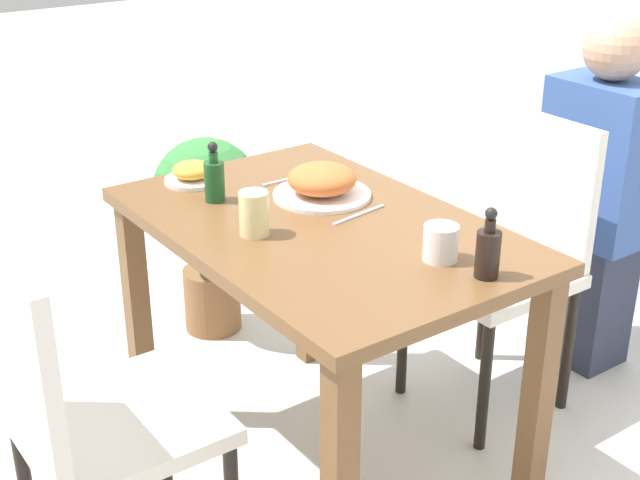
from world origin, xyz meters
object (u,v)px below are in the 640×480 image
juice_glass (254,213)px  sauce_bottle (214,179)px  side_plate (193,173)px  drink_cup (441,243)px  condiment_bottle (488,251)px  person_figure (596,199)px  chair_near (82,409)px  chair_far (510,247)px  potted_plant_left (207,209)px  food_plate (322,183)px

juice_glass → sauce_bottle: bearing=172.6°
side_plate → drink_cup: 0.82m
condiment_bottle → drink_cup: bearing=-168.9°
juice_glass → person_figure: 1.28m
chair_near → person_figure: (-0.06, 1.78, 0.07)m
chair_far → person_figure: person_figure is taller
person_figure → chair_near: bearing=-88.1°
drink_cup → sauce_bottle: size_ratio=0.52×
drink_cup → sauce_bottle: 0.67m
chair_near → potted_plant_left: size_ratio=1.25×
condiment_bottle → chair_near: bearing=-115.5°
chair_far → person_figure: size_ratio=0.77×
potted_plant_left → person_figure: person_figure is taller
chair_far → juice_glass: (-0.06, -0.87, 0.30)m
juice_glass → sauce_bottle: sauce_bottle is taller
food_plate → person_figure: (0.16, 0.98, -0.22)m
food_plate → person_figure: person_figure is taller
food_plate → drink_cup: food_plate is taller
side_plate → condiment_bottle: size_ratio=0.98×
side_plate → condiment_bottle: condiment_bottle is taller
food_plate → person_figure: bearing=80.8°
side_plate → juice_glass: bearing=-7.1°
food_plate → person_figure: 1.02m
chair_far → chair_near: bearing=-87.8°
potted_plant_left → person_figure: size_ratio=0.62×
sauce_bottle → potted_plant_left: bearing=154.3°
chair_near → potted_plant_left: 1.27m
potted_plant_left → condiment_bottle: bearing=-1.0°
food_plate → drink_cup: (0.48, -0.01, 0.00)m
chair_near → juice_glass: chair_near is taller
juice_glass → potted_plant_left: 0.97m
side_plate → juice_glass: 0.42m
drink_cup → condiment_bottle: (0.12, 0.02, 0.02)m
drink_cup → potted_plant_left: bearing=177.7°
potted_plant_left → person_figure: (0.90, 0.94, 0.11)m
food_plate → condiment_bottle: condiment_bottle is taller
side_plate → sauce_bottle: (0.16, -0.02, 0.04)m
chair_far → potted_plant_left: (-0.91, -0.55, -0.05)m
chair_far → juice_glass: bearing=-93.8°
chair_near → sauce_bottle: bearing=-56.4°
chair_near → chair_far: size_ratio=1.00×
person_figure → drink_cup: bearing=-72.0°
food_plate → side_plate: food_plate is taller
chair_near → chair_far: bearing=-87.8°
potted_plant_left → sauce_bottle: bearing=-25.7°
food_plate → juice_glass: bearing=-68.8°
side_plate → condiment_bottle: bearing=15.0°
chair_far → juice_glass: chair_far is taller
drink_cup → person_figure: person_figure is taller
juice_glass → sauce_bottle: 0.26m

